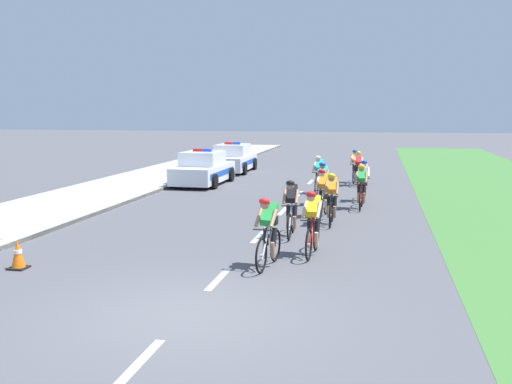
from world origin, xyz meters
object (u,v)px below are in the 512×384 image
object	(u,v)px
cyclist_eighth	(364,180)
police_car_nearest	(203,169)
cyclist_lead	(268,231)
cyclist_ninth	(319,174)
traffic_cone_near	(18,254)
police_car_second	(233,159)
cyclist_third	(291,207)
cyclist_seventh	(323,183)
cyclist_fourth	(332,198)
cyclist_sixth	(361,186)
cyclist_tenth	(358,168)
cyclist_second	(313,222)
cyclist_fifth	(323,192)
cyclist_eleventh	(355,166)

from	to	relation	value
cyclist_eighth	police_car_nearest	size ratio (longest dim) A/B	0.39
cyclist_lead	cyclist_ninth	world-z (taller)	same
traffic_cone_near	police_car_second	bearing A→B (deg)	90.79
cyclist_third	cyclist_seventh	size ratio (longest dim) A/B	1.00
cyclist_ninth	traffic_cone_near	distance (m)	13.40
cyclist_seventh	traffic_cone_near	xyz separation A→B (m)	(-5.47, -9.64, -0.48)
cyclist_seventh	traffic_cone_near	distance (m)	11.09
cyclist_fourth	police_car_second	xyz separation A→B (m)	(-6.31, 13.60, -0.11)
cyclist_fourth	police_car_second	distance (m)	15.00
cyclist_sixth	cyclist_tenth	bearing A→B (deg)	92.99
cyclist_tenth	cyclist_lead	bearing A→B (deg)	-95.59
police_car_nearest	traffic_cone_near	distance (m)	14.28
traffic_cone_near	cyclist_seventh	bearing A→B (deg)	60.44
cyclist_eighth	traffic_cone_near	size ratio (longest dim) A/B	2.69
cyclist_second	cyclist_eighth	world-z (taller)	same
cyclist_seventh	cyclist_tenth	size ratio (longest dim) A/B	1.00
cyclist_sixth	cyclist_third	bearing A→B (deg)	-109.17
cyclist_eighth	cyclist_lead	bearing A→B (deg)	-100.18
cyclist_seventh	police_car_second	size ratio (longest dim) A/B	0.39
cyclist_fifth	traffic_cone_near	bearing A→B (deg)	-127.94
police_car_second	cyclist_seventh	bearing A→B (deg)	-60.37
cyclist_fourth	cyclist_eighth	xyz separation A→B (m)	(0.79, 4.65, 0.00)
cyclist_lead	police_car_nearest	distance (m)	14.15
cyclist_seventh	cyclist_fourth	bearing A→B (deg)	-80.79
cyclist_ninth	cyclist_tenth	world-z (taller)	same
cyclist_sixth	cyclist_seventh	xyz separation A→B (m)	(-1.33, 0.58, 0.00)
cyclist_ninth	traffic_cone_near	world-z (taller)	cyclist_ninth
cyclist_fourth	cyclist_eighth	distance (m)	4.72
cyclist_fourth	cyclist_sixth	world-z (taller)	same
cyclist_fifth	cyclist_sixth	world-z (taller)	same
police_car_second	cyclist_eleventh	bearing A→B (deg)	-27.87
cyclist_second	police_car_nearest	bearing A→B (deg)	117.42
cyclist_seventh	cyclist_eighth	world-z (taller)	same
cyclist_fifth	cyclist_seventh	distance (m)	2.36
cyclist_lead	police_car_second	world-z (taller)	police_car_second
cyclist_sixth	traffic_cone_near	xyz separation A→B (m)	(-6.80, -9.06, -0.48)
cyclist_ninth	police_car_nearest	world-z (taller)	police_car_nearest
cyclist_second	cyclist_eighth	size ratio (longest dim) A/B	1.00
cyclist_third	cyclist_ninth	size ratio (longest dim) A/B	1.00
cyclist_second	cyclist_eleventh	distance (m)	13.88
cyclist_sixth	police_car_second	world-z (taller)	police_car_second
cyclist_third	cyclist_sixth	bearing A→B (deg)	70.83
cyclist_fourth	police_car_nearest	distance (m)	10.30
cyclist_third	cyclist_fourth	size ratio (longest dim) A/B	1.00
cyclist_ninth	cyclist_fifth	bearing A→B (deg)	-82.86
cyclist_fourth	police_car_second	bearing A→B (deg)	114.88
cyclist_eighth	police_car_nearest	xyz separation A→B (m)	(-7.10, 3.49, -0.11)
cyclist_sixth	cyclist_ninth	distance (m)	3.78
cyclist_fourth	police_car_nearest	world-z (taller)	police_car_nearest
cyclist_lead	traffic_cone_near	bearing A→B (deg)	-166.99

